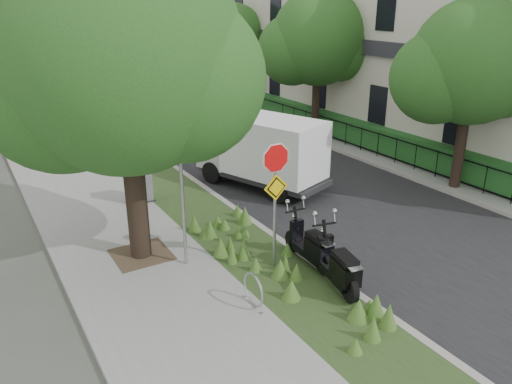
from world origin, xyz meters
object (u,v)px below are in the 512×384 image
Objects in this scene: scooter_near at (340,271)px; box_truck at (263,149)px; scooter_far at (313,250)px; sign_assembly at (276,181)px; utility_cabinet at (140,185)px.

scooter_near is 7.08m from box_truck.
scooter_far is 5.94m from box_truck.
sign_assembly is at bearing 111.39° from scooter_near.
scooter_far is at bearing 82.94° from scooter_near.
box_truck is (2.02, 5.52, 0.83)m from scooter_far.
box_truck reaches higher than scooter_far.
box_truck is 4.51× the size of utility_cabinet.
sign_assembly is 2.49m from scooter_near.
sign_assembly reaches higher than box_truck.
box_truck is 4.33m from utility_cabinet.
sign_assembly is 2.00m from scooter_far.
utility_cabinet is (-2.05, 7.41, 0.07)m from scooter_near.
scooter_near is 0.40× the size of box_truck.
utility_cabinet is (-1.40, 5.76, -1.67)m from sign_assembly.
scooter_near is 1.18m from scooter_far.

